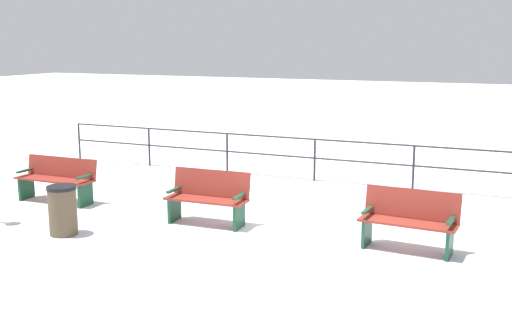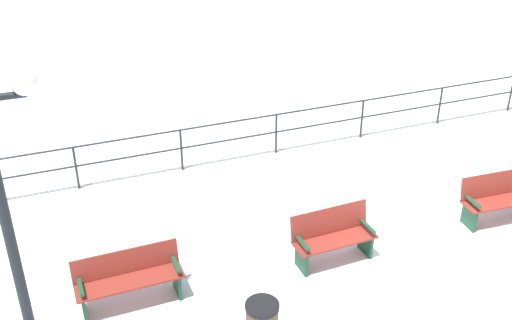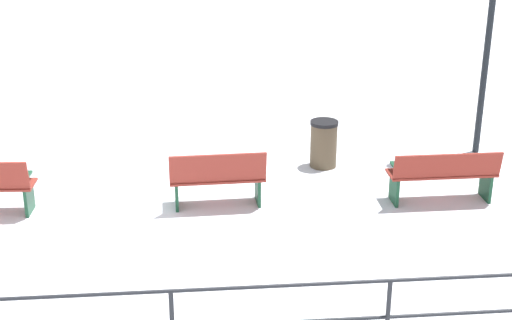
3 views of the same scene
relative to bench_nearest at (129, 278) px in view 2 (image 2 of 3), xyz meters
name	(u,v)px [view 2 (image 2 of 3)]	position (x,y,z in m)	size (l,w,h in m)	color
ground_plane	(415,237)	(0.13, 5.22, -0.48)	(80.00, 80.00, 0.00)	white
bench_nearest	(129,278)	(0.00, 0.00, 0.00)	(0.53, 1.68, 0.88)	maroon
bench_second	(333,236)	(0.16, 3.48, 0.00)	(0.57, 1.47, 0.94)	maroon
bench_third	(498,198)	(0.18, 6.97, 0.00)	(0.61, 1.50, 0.93)	maroon
lamppost_near	(4,215)	(2.13, -1.36, 2.82)	(0.27, 1.10, 4.78)	black
waterfront_railing	(320,119)	(-3.86, 5.22, 0.20)	(0.05, 15.66, 0.99)	#26282D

